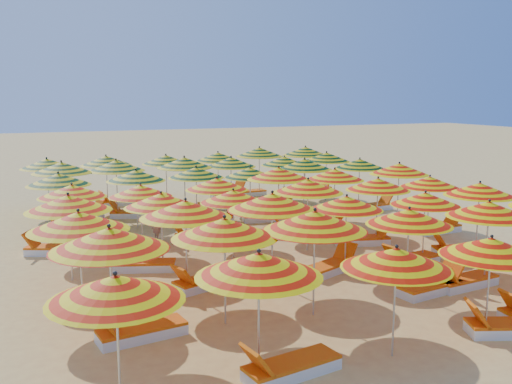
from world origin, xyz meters
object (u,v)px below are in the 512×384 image
Objects in this scene: umbrella_1 at (259,265)px; umbrella_44 at (166,160)px; umbrella_31 at (136,175)px; umbrella_26 at (217,184)px; umbrella_6 at (109,239)px; lounger_24 at (132,214)px; lounger_14 at (54,249)px; umbrella_43 at (106,161)px; umbrella_21 at (308,186)px; umbrella_15 at (347,203)px; lounger_1 at (509,327)px; umbrella_46 at (259,152)px; lounger_25 at (220,205)px; lounger_31 at (315,190)px; lounger_28 at (119,202)px; lounger_19 at (212,218)px; umbrella_14 at (272,202)px; umbrella_18 at (68,203)px; umbrella_20 at (233,196)px; lounger_18 at (77,230)px; umbrella_33 at (250,173)px; umbrella_19 at (161,200)px; umbrella_17 at (480,189)px; umbrella_9 at (409,217)px; lounger_8 at (331,267)px; umbrella_16 at (425,199)px; lounger_27 at (65,208)px; umbrella_35 at (360,164)px; lounger_0 at (290,367)px; lounger_22 at (374,206)px; umbrella_27 at (279,174)px; umbrella_12 at (79,221)px; lounger_30 at (247,193)px; umbrella_32 at (196,173)px; lounger_26 at (274,202)px; lounger_5 at (464,281)px; umbrella_30 at (58,179)px; lounger_13 at (438,228)px; lounger_9 at (410,260)px; umbrella_45 at (218,157)px; umbrella_0 at (116,288)px; umbrella_24 at (72,191)px; lounger_15 at (200,238)px; umbrella_39 at (231,162)px; umbrella_42 at (47,164)px; lounger_16 at (294,227)px; umbrella_23 at (430,182)px; umbrella_29 at (399,169)px; lounger_4 at (431,287)px; lounger_29 at (229,194)px; lounger_11 at (141,265)px; umbrella_36 at (62,168)px; umbrella_41 at (327,157)px.

umbrella_44 is at bearing 81.33° from umbrella_1.
umbrella_26 is at bearing -52.63° from umbrella_31.
umbrella_6 is 1.52× the size of lounger_24.
lounger_14 is (-2.65, 9.20, -1.80)m from umbrella_1.
umbrella_21 is at bearing -64.02° from umbrella_43.
umbrella_15 reaches higher than lounger_1.
lounger_1 is (-1.66, -16.33, -1.89)m from umbrella_46.
lounger_31 is at bearing 31.32° from lounger_25.
lounger_19 is at bearing 112.26° from lounger_28.
umbrella_14 is 1.27× the size of umbrella_18.
umbrella_15 is at bearing -43.71° from umbrella_20.
umbrella_15 is 1.36× the size of lounger_18.
lounger_31 is at bearing -146.84° from lounger_24.
umbrella_19 is at bearing -135.03° from umbrella_33.
umbrella_33 is at bearing 124.89° from umbrella_17.
umbrella_9 is 1.39× the size of lounger_8.
umbrella_16 is 1.33× the size of lounger_27.
umbrella_18 is 1.04× the size of umbrella_35.
umbrella_16 is 1.34× the size of lounger_0.
lounger_22 is at bearing 82.50° from umbrella_17.
umbrella_27 is 7.56m from lounger_14.
lounger_30 is (8.64, 11.86, -1.85)m from umbrella_12.
lounger_27 is at bearing 158.02° from umbrella_35.
umbrella_32 reaches higher than umbrella_9.
umbrella_33 is 6.65m from umbrella_43.
lounger_26 is at bearing 66.90° from umbrella_27.
umbrella_19 is at bearing 166.20° from umbrella_17.
umbrella_27 is 7.16m from umbrella_46.
lounger_5 is (4.11, -6.60, -1.71)m from umbrella_26.
umbrella_30 is 1.48× the size of lounger_13.
lounger_9 is 0.99× the size of lounger_26.
umbrella_45 is (2.35, 4.37, 0.03)m from umbrella_32.
lounger_18 is (-11.02, 0.22, -1.76)m from umbrella_35.
umbrella_0 reaches higher than lounger_25.
umbrella_20 is at bearing 48.15° from umbrella_6.
lounger_22 is (3.42, 8.84, 0.00)m from lounger_5.
lounger_25 is (1.90, 9.40, -1.92)m from umbrella_14.
umbrella_16 is 0.97× the size of umbrella_24.
umbrella_39 is at bearing -99.70° from lounger_15.
umbrella_42 is 2.33m from umbrella_43.
lounger_18 is 1.00× the size of lounger_26.
umbrella_31 is 11.74m from lounger_0.
umbrella_6 reaches higher than lounger_16.
umbrella_20 is 0.85× the size of umbrella_33.
umbrella_39 is at bearing 122.63° from umbrella_23.
umbrella_29 reaches higher than lounger_4.
lounger_25 is 2.63m from lounger_29.
umbrella_46 is 12.12m from lounger_11.
umbrella_41 is at bearing 0.63° from umbrella_36.
umbrella_12 is at bearing -144.83° from umbrella_27.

